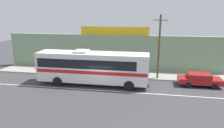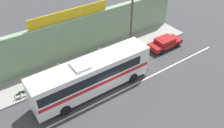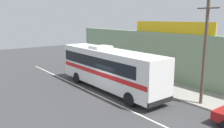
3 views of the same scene
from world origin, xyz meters
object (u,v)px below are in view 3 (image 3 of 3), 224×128
Objects in this scene: pedestrian_by_curb at (98,58)px; pedestrian_near_shop at (164,77)px; motorcycle_purple at (106,70)px; pedestrian_far_left at (127,68)px; utility_pole at (205,51)px; intercity_bus at (108,67)px; motorcycle_black at (100,68)px.

pedestrian_near_shop reaches higher than pedestrian_by_curb.
motorcycle_purple is 2.88m from pedestrian_far_left.
intercity_bus is at bearing -156.66° from utility_pole.
motorcycle_purple is 1.01× the size of motorcycle_black.
pedestrian_near_shop reaches higher than motorcycle_black.
motorcycle_black is 3.48m from pedestrian_by_curb.
pedestrian_by_curb is at bearing 174.85° from pedestrian_near_shop.
utility_pole is 4.24× the size of pedestrian_far_left.
pedestrian_near_shop is at bearing -5.15° from pedestrian_by_curb.
intercity_bus is 6.91× the size of pedestrian_far_left.
pedestrian_by_curb is 7.08m from pedestrian_far_left.
pedestrian_near_shop is (8.94, 0.73, 0.59)m from motorcycle_black.
pedestrian_far_left is (2.74, 0.66, 0.59)m from motorcycle_purple.
utility_pole is 13.36m from motorcycle_black.
utility_pole reaches higher than pedestrian_far_left.
motorcycle_black is 4.15m from pedestrian_far_left.
utility_pole reaches higher than intercity_bus.
motorcycle_purple is 7.68m from pedestrian_near_shop.
motorcycle_purple is at bearing -22.77° from pedestrian_by_curb.
pedestrian_far_left reaches higher than motorcycle_black.
pedestrian_near_shop is at bearing 5.34° from motorcycle_purple.
pedestrian_near_shop reaches higher than pedestrian_far_left.
motorcycle_black is (-5.78, 3.01, -1.50)m from intercity_bus.
utility_pole reaches higher than motorcycle_black.
utility_pole is 4.22× the size of pedestrian_near_shop.
motorcycle_purple is at bearing -166.41° from pedestrian_far_left.
pedestrian_near_shop is (3.16, 3.75, -0.91)m from intercity_bus.
motorcycle_purple is 1.11× the size of pedestrian_far_left.
pedestrian_far_left is at bearing 115.01° from intercity_bus.
intercity_bus is 8.01m from utility_pole.
utility_pole is 4.59× the size of pedestrian_by_curb.
motorcycle_black is 1.10× the size of pedestrian_far_left.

